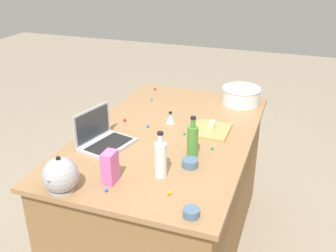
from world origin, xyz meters
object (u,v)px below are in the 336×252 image
at_px(laptop, 103,138).
at_px(kettle, 60,176).
at_px(bottle_olive, 193,140).
at_px(bottle_vinegar, 161,159).
at_px(cutting_board, 211,130).
at_px(mixing_bowl_large, 241,95).
at_px(butter_stick_left, 212,126).
at_px(candy_bag, 110,167).
at_px(ramekin_medium, 190,163).
at_px(kitchen_timer, 170,118).
at_px(ramekin_small, 191,213).

distance_m(laptop, kettle, 0.49).
bearing_deg(bottle_olive, bottle_vinegar, -19.66).
relative_size(kettle, cutting_board, 0.80).
relative_size(mixing_bowl_large, bottle_olive, 1.20).
height_order(mixing_bowl_large, butter_stick_left, mixing_bowl_large).
distance_m(bottle_olive, candy_bag, 0.51).
distance_m(ramekin_medium, kitchen_timer, 0.59).
bearing_deg(ramekin_small, butter_stick_left, -171.81).
height_order(kitchen_timer, candy_bag, candy_bag).
distance_m(ramekin_small, kitchen_timer, 1.02).
bearing_deg(mixing_bowl_large, cutting_board, -9.44).
bearing_deg(bottle_vinegar, bottle_olive, 160.34).
bearing_deg(ramekin_small, kitchen_timer, -155.43).
xyz_separation_m(kettle, butter_stick_left, (-0.90, 0.53, -0.04)).
distance_m(butter_stick_left, ramekin_medium, 0.48).
distance_m(mixing_bowl_large, kettle, 1.58).
height_order(cutting_board, ramekin_medium, ramekin_medium).
relative_size(kitchen_timer, candy_bag, 0.45).
distance_m(mixing_bowl_large, bottle_vinegar, 1.19).
relative_size(laptop, kettle, 1.65).
bearing_deg(candy_bag, laptop, -146.44).
height_order(cutting_board, ramekin_small, ramekin_small).
xyz_separation_m(bottle_olive, ramekin_medium, (0.12, 0.02, -0.08)).
distance_m(cutting_board, ramekin_medium, 0.47).
bearing_deg(laptop, ramekin_small, 55.50).
height_order(bottle_vinegar, cutting_board, bottle_vinegar).
xyz_separation_m(bottle_olive, kitchen_timer, (-0.39, -0.27, -0.06)).
xyz_separation_m(laptop, butter_stick_left, (-0.41, 0.57, -0.01)).
bearing_deg(ramekin_medium, mixing_bowl_large, 174.80).
relative_size(bottle_olive, cutting_board, 0.91).
xyz_separation_m(cutting_board, candy_bag, (0.75, -0.34, 0.08)).
bearing_deg(ramekin_medium, butter_stick_left, 179.88).
xyz_separation_m(bottle_vinegar, ramekin_medium, (-0.14, 0.12, -0.08)).
relative_size(mixing_bowl_large, ramekin_small, 3.83).
xyz_separation_m(laptop, kitchen_timer, (-0.45, 0.27, -0.01)).
bearing_deg(laptop, kettle, 4.13).
bearing_deg(mixing_bowl_large, ramekin_small, 1.45).
distance_m(butter_stick_left, kitchen_timer, 0.30).
height_order(ramekin_small, ramekin_medium, ramekin_medium).
bearing_deg(butter_stick_left, candy_bag, -23.85).
bearing_deg(candy_bag, butter_stick_left, 156.15).
xyz_separation_m(kettle, candy_bag, (-0.14, 0.20, 0.01)).
bearing_deg(bottle_vinegar, kitchen_timer, -164.97).
distance_m(butter_stick_left, ramekin_small, 0.90).
distance_m(bottle_vinegar, cutting_board, 0.63).
bearing_deg(cutting_board, mixing_bowl_large, 170.56).
relative_size(butter_stick_left, ramekin_medium, 1.25).
distance_m(bottle_vinegar, butter_stick_left, 0.64).
distance_m(ramekin_small, ramekin_medium, 0.43).
bearing_deg(cutting_board, ramekin_medium, -0.12).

